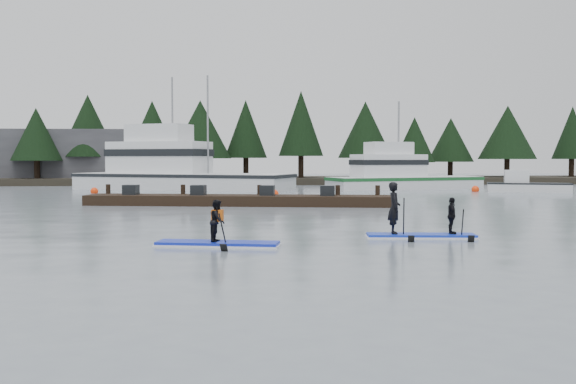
{
  "coord_description": "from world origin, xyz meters",
  "views": [
    {
      "loc": [
        -1.99,
        -17.77,
        2.35
      ],
      "look_at": [
        0.0,
        6.0,
        1.1
      ],
      "focal_mm": 40.0,
      "sensor_mm": 36.0,
      "label": 1
    }
  ],
  "objects": [
    {
      "name": "buoy_c",
      "position": [
        15.04,
        26.34,
        0.0
      ],
      "size": [
        0.54,
        0.54,
        0.54
      ],
      "primitive_type": "sphere",
      "color": "#FF3A0C",
      "rests_on": "ground"
    },
    {
      "name": "paddleboard_solo",
      "position": [
        -2.45,
        -0.56,
        0.36
      ],
      "size": [
        3.37,
        1.47,
        1.75
      ],
      "rotation": [
        0.0,
        0.0,
        -0.21
      ],
      "color": "#1327B9",
      "rests_on": "ground"
    },
    {
      "name": "skiff",
      "position": [
        18.51,
        25.37,
        0.32
      ],
      "size": [
        5.72,
        3.42,
        0.64
      ],
      "primitive_type": "cube",
      "rotation": [
        0.0,
        0.0,
        -0.35
      ],
      "color": "silver",
      "rests_on": "ground"
    },
    {
      "name": "fishing_boat_medium",
      "position": [
        10.81,
        30.69,
        0.51
      ],
      "size": [
        12.47,
        6.42,
        7.48
      ],
      "rotation": [
        0.0,
        0.0,
        0.26
      ],
      "color": "silver",
      "rests_on": "ground"
    },
    {
      "name": "buoy_b",
      "position": [
        0.41,
        21.27,
        0.0
      ],
      "size": [
        0.59,
        0.59,
        0.59
      ],
      "primitive_type": "sphere",
      "color": "#FF3A0C",
      "rests_on": "ground"
    },
    {
      "name": "buoy_a",
      "position": [
        -11.43,
        26.35,
        0.0
      ],
      "size": [
        0.51,
        0.51,
        0.51
      ],
      "primitive_type": "sphere",
      "color": "#FF3A0C",
      "rests_on": "ground"
    },
    {
      "name": "paddleboard_duo",
      "position": [
        3.42,
        0.78,
        0.54
      ],
      "size": [
        3.25,
        1.32,
        2.18
      ],
      "rotation": [
        0.0,
        0.0,
        -0.11
      ],
      "color": "#1431C2",
      "rests_on": "ground"
    },
    {
      "name": "treeline",
      "position": [
        0.0,
        42.0,
        0.0
      ],
      "size": [
        60.0,
        4.0,
        8.0
      ],
      "primitive_type": null,
      "color": "black",
      "rests_on": "ground"
    },
    {
      "name": "floating_dock",
      "position": [
        -1.83,
        14.39,
        0.26
      ],
      "size": [
        15.43,
        4.69,
        0.51
      ],
      "primitive_type": "cube",
      "rotation": [
        0.0,
        0.0,
        -0.18
      ],
      "color": "black",
      "rests_on": "ground"
    },
    {
      "name": "fishing_boat_large",
      "position": [
        -6.39,
        31.53,
        0.71
      ],
      "size": [
        17.06,
        11.15,
        9.51
      ],
      "rotation": [
        0.0,
        0.0,
        -0.43
      ],
      "color": "silver",
      "rests_on": "ground"
    },
    {
      "name": "ground",
      "position": [
        0.0,
        0.0,
        0.0
      ],
      "size": [
        160.0,
        160.0,
        0.0
      ],
      "primitive_type": "plane",
      "color": "slate",
      "rests_on": "ground"
    },
    {
      "name": "waterfront_building",
      "position": [
        -14.0,
        44.0,
        2.5
      ],
      "size": [
        18.0,
        6.0,
        5.0
      ],
      "primitive_type": "cube",
      "color": "#4C4C51",
      "rests_on": "ground"
    },
    {
      "name": "far_shore",
      "position": [
        0.0,
        42.0,
        0.3
      ],
      "size": [
        70.0,
        8.0,
        0.6
      ],
      "primitive_type": "cube",
      "color": "#2D281E",
      "rests_on": "ground"
    }
  ]
}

